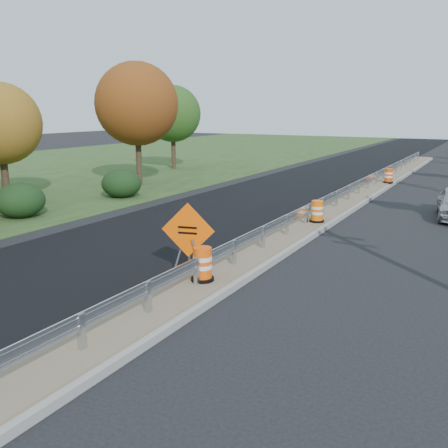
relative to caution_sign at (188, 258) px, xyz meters
The scene contains 14 objects.
ground 3.19m from the caution_sign, 73.38° to the left, with size 140.00×140.00×0.00m, color black.
grass_verge_near 26.52m from the caution_sign, 150.60° to the left, with size 30.00×120.00×0.03m, color #29451D.
milled_overlay 13.49m from the caution_sign, 105.05° to the left, with size 7.20×120.00×0.01m, color black.
median 11.06m from the caution_sign, 85.33° to the left, with size 1.60×55.00×0.23m.
guardrail 12.05m from the caution_sign, 85.72° to the left, with size 0.10×46.15×0.72m.
hedge_mid 11.02m from the caution_sign, 164.12° to the left, with size 2.09×2.09×1.52m, color black.
hedge_north 13.54m from the caution_sign, 138.25° to the left, with size 2.09×2.09×1.52m, color black.
tree_near_yellow 15.34m from the caution_sign, 160.42° to the left, with size 3.96×3.96×5.88m.
tree_near_red 18.29m from the caution_sign, 132.91° to the left, with size 4.95×4.95×7.35m.
tree_near_back 26.14m from the caution_sign, 125.70° to the left, with size 4.29×4.29×6.37m.
caution_sign is the anchor object (origin of this frame).
barrel_median_near 1.08m from the caution_sign, 37.01° to the right, with size 0.61×0.61×0.89m.
barrel_median_mid 7.54m from the caution_sign, 80.92° to the left, with size 0.58×0.58×0.85m.
barrel_median_far 19.87m from the caution_sign, 85.82° to the left, with size 0.59×0.59×0.86m.
Camera 1 is at (6.47, -14.16, 4.60)m, focal length 40.00 mm.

